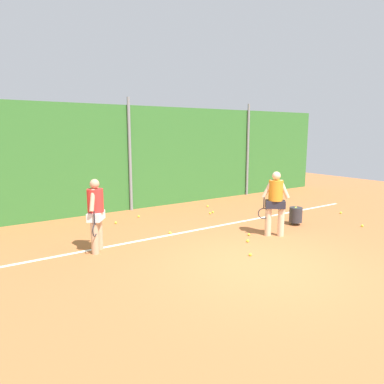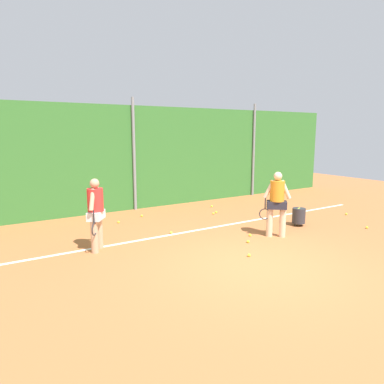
{
  "view_description": "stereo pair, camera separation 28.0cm",
  "coord_description": "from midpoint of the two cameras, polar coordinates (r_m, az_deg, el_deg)",
  "views": [
    {
      "loc": [
        -4.86,
        -4.72,
        2.6
      ],
      "look_at": [
        -0.33,
        1.91,
        1.22
      ],
      "focal_mm": 33.01,
      "sensor_mm": 36.0,
      "label": 1
    },
    {
      "loc": [
        -4.62,
        -4.88,
        2.6
      ],
      "look_at": [
        -0.33,
        1.91,
        1.22
      ],
      "focal_mm": 33.01,
      "sensor_mm": 36.0,
      "label": 2
    }
  ],
  "objects": [
    {
      "name": "player_foreground_near",
      "position": [
        9.0,
        14.4,
        -1.39
      ],
      "size": [
        0.63,
        0.53,
        1.63
      ],
      "rotation": [
        0.0,
        0.0,
        2.42
      ],
      "color": "beige",
      "rests_on": "ground_plane"
    },
    {
      "name": "ball_hopper",
      "position": [
        10.34,
        17.62,
        -3.65
      ],
      "size": [
        0.36,
        0.36,
        0.51
      ],
      "color": "#2D2D33",
      "rests_on": "ground_plane"
    },
    {
      "name": "tennis_ball_4",
      "position": [
        7.66,
        10.26,
        -10.02
      ],
      "size": [
        0.07,
        0.07,
        0.07
      ],
      "primitive_type": "sphere",
      "color": "#CCDB33",
      "rests_on": "ground_plane"
    },
    {
      "name": "tennis_ball_11",
      "position": [
        12.34,
        3.85,
        -2.32
      ],
      "size": [
        0.07,
        0.07,
        0.07
      ],
      "primitive_type": "sphere",
      "color": "#CCDB33",
      "rests_on": "ground_plane"
    },
    {
      "name": "hedge_fence_backdrop",
      "position": [
        12.0,
        -8.99,
        5.41
      ],
      "size": [
        18.18,
        0.25,
        3.45
      ],
      "primitive_type": "cube",
      "color": "#33702D",
      "rests_on": "ground_plane"
    },
    {
      "name": "tennis_ball_5",
      "position": [
        11.29,
        4.2,
        -3.46
      ],
      "size": [
        0.07,
        0.07,
        0.07
      ],
      "primitive_type": "sphere",
      "color": "#CCDB33",
      "rests_on": "ground_plane"
    },
    {
      "name": "tennis_ball_0",
      "position": [
        8.56,
        9.98,
        -7.89
      ],
      "size": [
        0.07,
        0.07,
        0.07
      ],
      "primitive_type": "sphere",
      "color": "#CCDB33",
      "rests_on": "ground_plane"
    },
    {
      "name": "tennis_ball_10",
      "position": [
        11.45,
        4.64,
        -3.27
      ],
      "size": [
        0.07,
        0.07,
        0.07
      ],
      "primitive_type": "sphere",
      "color": "#CCDB33",
      "rests_on": "ground_plane"
    },
    {
      "name": "fence_post_center",
      "position": [
        11.83,
        -8.67,
        5.98
      ],
      "size": [
        0.1,
        0.1,
        3.71
      ],
      "primitive_type": "cylinder",
      "color": "gray",
      "rests_on": "ground_plane"
    },
    {
      "name": "tennis_ball_1",
      "position": [
        9.09,
        10.24,
        -6.86
      ],
      "size": [
        0.07,
        0.07,
        0.07
      ],
      "primitive_type": "sphere",
      "color": "#CCDB33",
      "rests_on": "ground_plane"
    },
    {
      "name": "fence_post_right",
      "position": [
        14.74,
        10.47,
        6.65
      ],
      "size": [
        0.1,
        0.1,
        3.71
      ],
      "primitive_type": "cylinder",
      "color": "gray",
      "rests_on": "ground_plane"
    },
    {
      "name": "player_midcourt",
      "position": [
        7.94,
        -14.31,
        -2.97
      ],
      "size": [
        0.5,
        0.66,
        1.61
      ],
      "rotation": [
        0.0,
        0.0,
        4.08
      ],
      "color": "tan",
      "rests_on": "ground_plane"
    },
    {
      "name": "tennis_ball_2",
      "position": [
        12.25,
        24.26,
        -3.25
      ],
      "size": [
        0.07,
        0.07,
        0.07
      ],
      "primitive_type": "sphere",
      "color": "#CCDB33",
      "rests_on": "ground_plane"
    },
    {
      "name": "tennis_ball_3",
      "position": [
        9.16,
        -2.53,
        -6.56
      ],
      "size": [
        0.07,
        0.07,
        0.07
      ],
      "primitive_type": "sphere",
      "color": "#CCDB33",
      "rests_on": "ground_plane"
    },
    {
      "name": "tennis_ball_9",
      "position": [
        11.02,
        -7.39,
        -3.85
      ],
      "size": [
        0.07,
        0.07,
        0.07
      ],
      "primitive_type": "sphere",
      "color": "#CCDB33",
      "rests_on": "ground_plane"
    },
    {
      "name": "ground_plane",
      "position": [
        8.55,
        3.17,
        -8.01
      ],
      "size": [
        27.97,
        27.97,
        0.0
      ],
      "primitive_type": "plane",
      "color": "#B76638"
    },
    {
      "name": "tennis_ball_7",
      "position": [
        10.38,
        -11.03,
        -4.79
      ],
      "size": [
        0.07,
        0.07,
        0.07
      ],
      "primitive_type": "sphere",
      "color": "#CCDB33",
      "rests_on": "ground_plane"
    },
    {
      "name": "tennis_ball_6",
      "position": [
        10.81,
        27.09,
        -5.12
      ],
      "size": [
        0.07,
        0.07,
        0.07
      ],
      "primitive_type": "sphere",
      "color": "#CCDB33",
      "rests_on": "ground_plane"
    },
    {
      "name": "court_baseline_paint",
      "position": [
        9.29,
        -0.21,
        -6.51
      ],
      "size": [
        13.29,
        0.1,
        0.01
      ],
      "primitive_type": "cube",
      "color": "white",
      "rests_on": "ground_plane"
    },
    {
      "name": "tennis_ball_12",
      "position": [
        12.44,
        17.29,
        -2.64
      ],
      "size": [
        0.07,
        0.07,
        0.07
      ],
      "primitive_type": "sphere",
      "color": "#CCDB33",
      "rests_on": "ground_plane"
    }
  ]
}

